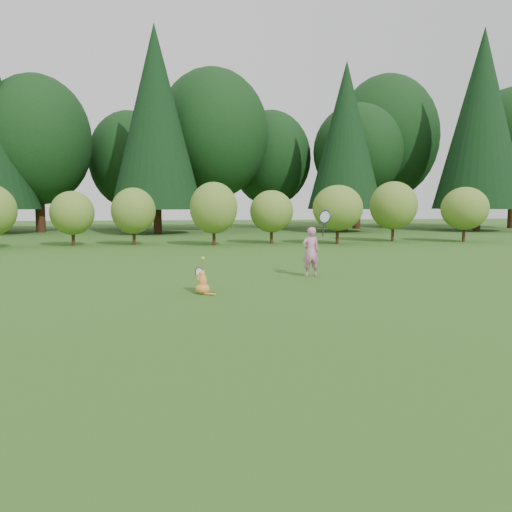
{
  "coord_description": "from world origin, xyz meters",
  "views": [
    {
      "loc": [
        -1.47,
        -9.32,
        1.75
      ],
      "look_at": [
        0.2,
        0.8,
        0.7
      ],
      "focal_mm": 35.0,
      "sensor_mm": 36.0,
      "label": 1
    }
  ],
  "objects": [
    {
      "name": "ground",
      "position": [
        0.0,
        0.0,
        0.0
      ],
      "size": [
        100.0,
        100.0,
        0.0
      ],
      "primitive_type": "plane",
      "color": "#225217",
      "rests_on": "ground"
    },
    {
      "name": "shrub_row",
      "position": [
        0.0,
        13.0,
        1.4
      ],
      "size": [
        28.0,
        3.0,
        2.8
      ],
      "primitive_type": null,
      "color": "olive",
      "rests_on": "ground"
    },
    {
      "name": "woodland_backdrop",
      "position": [
        0.0,
        23.0,
        7.5
      ],
      "size": [
        48.0,
        10.0,
        15.0
      ],
      "primitive_type": null,
      "color": "black",
      "rests_on": "ground"
    },
    {
      "name": "cat",
      "position": [
        -0.93,
        0.48,
        0.25
      ],
      "size": [
        0.46,
        0.74,
        0.63
      ],
      "rotation": [
        0.0,
        0.0,
        0.35
      ],
      "color": "orange",
      "rests_on": "ground"
    },
    {
      "name": "child",
      "position": [
        1.85,
        2.46,
        0.64
      ],
      "size": [
        0.72,
        0.5,
        1.81
      ],
      "rotation": [
        0.0,
        0.0,
        3.22
      ],
      "color": "pink",
      "rests_on": "ground"
    },
    {
      "name": "tennis_ball",
      "position": [
        -0.96,
        -0.23,
        0.78
      ],
      "size": [
        0.06,
        0.06,
        0.06
      ],
      "color": "#C4EA1B",
      "rests_on": "ground"
    }
  ]
}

